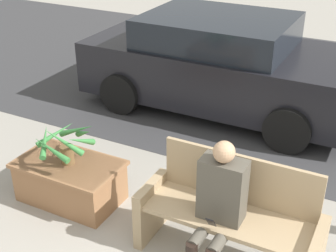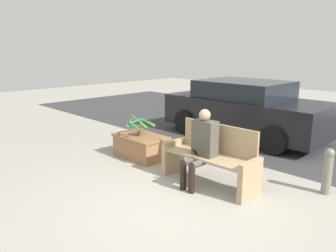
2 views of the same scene
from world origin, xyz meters
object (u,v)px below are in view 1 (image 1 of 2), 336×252
(planter_box, at_px, (70,179))
(parked_car, at_px, (221,63))
(potted_plant, at_px, (66,142))
(bench, at_px, (230,216))
(person_seated, at_px, (218,203))

(planter_box, bearing_deg, parked_car, 79.93)
(potted_plant, distance_m, parked_car, 3.04)
(bench, xyz_separation_m, parked_car, (-1.30, 3.02, 0.25))
(person_seated, bearing_deg, potted_plant, 173.09)
(person_seated, distance_m, potted_plant, 1.79)
(parked_car, bearing_deg, person_seated, -68.85)
(bench, bearing_deg, parked_car, 113.20)
(planter_box, relative_size, parked_car, 0.28)
(planter_box, distance_m, potted_plant, 0.46)
(planter_box, bearing_deg, person_seated, -6.97)
(bench, xyz_separation_m, planter_box, (-1.83, 0.03, -0.20))
(bench, bearing_deg, potted_plant, 179.08)
(potted_plant, bearing_deg, parked_car, 79.91)
(planter_box, xyz_separation_m, potted_plant, (-0.00, -0.00, 0.46))
(bench, relative_size, parked_car, 0.41)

